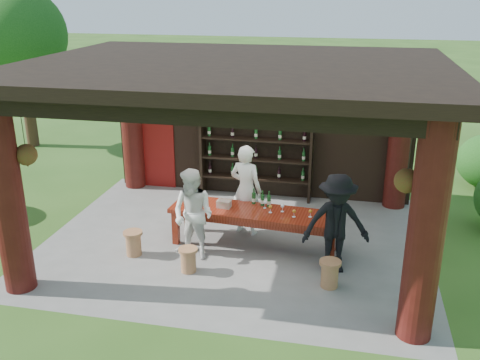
% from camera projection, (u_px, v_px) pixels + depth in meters
% --- Properties ---
extents(ground, '(90.00, 90.00, 0.00)m').
position_uv_depth(ground, '(236.00, 241.00, 10.55)').
color(ground, '#2D5119').
rests_on(ground, ground).
extents(pavilion, '(7.50, 6.00, 3.60)m').
position_uv_depth(pavilion, '(240.00, 131.00, 10.22)').
color(pavilion, slate).
rests_on(pavilion, ground).
extents(wine_shelf, '(2.63, 0.40, 2.32)m').
position_uv_depth(wine_shelf, '(256.00, 150.00, 12.42)').
color(wine_shelf, black).
rests_on(wine_shelf, ground).
extents(tasting_table, '(3.31, 1.09, 0.75)m').
position_uv_depth(tasting_table, '(255.00, 216.00, 10.15)').
color(tasting_table, '#631B0E').
rests_on(tasting_table, ground).
extents(stool_near_left, '(0.34, 0.34, 0.45)m').
position_uv_depth(stool_near_left, '(188.00, 259.00, 9.37)').
color(stool_near_left, '#9C603E').
rests_on(stool_near_left, ground).
extents(stool_near_right, '(0.36, 0.36, 0.48)m').
position_uv_depth(stool_near_right, '(330.00, 273.00, 8.89)').
color(stool_near_right, '#9C603E').
rests_on(stool_near_right, ground).
extents(stool_far_left, '(0.36, 0.36, 0.48)m').
position_uv_depth(stool_far_left, '(133.00, 242.00, 9.95)').
color(stool_far_left, '#9C603E').
rests_on(stool_far_left, ground).
extents(host, '(0.77, 0.62, 1.85)m').
position_uv_depth(host, '(246.00, 190.00, 10.65)').
color(host, white).
rests_on(host, ground).
extents(guest_woman, '(0.99, 0.87, 1.70)m').
position_uv_depth(guest_woman, '(193.00, 215.00, 9.68)').
color(guest_woman, white).
rests_on(guest_woman, ground).
extents(guest_man, '(1.28, 0.91, 1.80)m').
position_uv_depth(guest_man, '(336.00, 224.00, 9.18)').
color(guest_man, black).
rests_on(guest_man, ground).
extents(table_bottles, '(0.39, 0.16, 0.31)m').
position_uv_depth(table_bottles, '(262.00, 198.00, 10.30)').
color(table_bottles, '#194C1E').
rests_on(table_bottles, tasting_table).
extents(table_glasses, '(0.95, 0.37, 0.15)m').
position_uv_depth(table_glasses, '(284.00, 209.00, 9.96)').
color(table_glasses, silver).
rests_on(table_glasses, tasting_table).
extents(napkin_basket, '(0.27, 0.20, 0.14)m').
position_uv_depth(napkin_basket, '(224.00, 204.00, 10.23)').
color(napkin_basket, '#BF6672').
rests_on(napkin_basket, tasting_table).
extents(shrubs, '(14.05, 8.87, 1.36)m').
position_uv_depth(shrubs, '(303.00, 213.00, 10.49)').
color(shrubs, '#194C14').
rests_on(shrubs, ground).
extents(trees, '(19.82, 11.92, 4.80)m').
position_uv_depth(trees, '(437.00, 66.00, 9.81)').
color(trees, '#3F2819').
rests_on(trees, ground).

